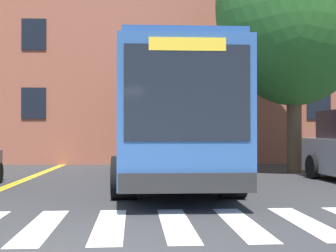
# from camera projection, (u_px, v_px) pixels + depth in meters

# --- Properties ---
(crosswalk) EXTENTS (9.24, 3.15, 0.01)m
(crosswalk) POSITION_uv_depth(u_px,v_px,m) (110.00, 225.00, 7.55)
(crosswalk) COLOR white
(crosswalk) RESTS_ON ground
(lane_line_yellow_inner) EXTENTS (0.12, 36.00, 0.01)m
(lane_line_yellow_inner) POSITION_uv_depth(u_px,v_px,m) (63.00, 164.00, 21.40)
(lane_line_yellow_inner) COLOR gold
(lane_line_yellow_inner) RESTS_ON ground
(lane_line_yellow_outer) EXTENTS (0.12, 36.00, 0.01)m
(lane_line_yellow_outer) POSITION_uv_depth(u_px,v_px,m) (66.00, 164.00, 21.41)
(lane_line_yellow_outer) COLOR gold
(lane_line_yellow_outer) RESTS_ON ground
(city_bus) EXTENTS (3.13, 11.17, 3.49)m
(city_bus) POSITION_uv_depth(u_px,v_px,m) (169.00, 119.00, 13.98)
(city_bus) COLOR #2D5699
(city_bus) RESTS_ON ground
(car_tan_behind_bus) EXTENTS (2.13, 4.69, 1.73)m
(car_tan_behind_bus) POSITION_uv_depth(u_px,v_px,m) (176.00, 146.00, 22.73)
(car_tan_behind_bus) COLOR tan
(car_tan_behind_bus) RESTS_ON ground
(street_tree_curbside_large) EXTENTS (7.68, 7.49, 9.91)m
(street_tree_curbside_large) POSITION_uv_depth(u_px,v_px,m) (294.00, 3.00, 16.95)
(street_tree_curbside_large) COLOR brown
(street_tree_curbside_large) RESTS_ON ground
(building_facade) EXTENTS (32.39, 8.17, 11.07)m
(building_facade) POSITION_uv_depth(u_px,v_px,m) (53.00, 56.00, 24.97)
(building_facade) COLOR #9E5642
(building_facade) RESTS_ON ground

